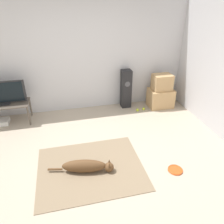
% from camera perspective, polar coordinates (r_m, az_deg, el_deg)
% --- Properties ---
extents(ground_plane, '(12.00, 12.00, 0.00)m').
position_cam_1_polar(ground_plane, '(3.77, -5.23, -13.22)').
color(ground_plane, '#B2A38E').
extents(wall_back, '(8.00, 0.06, 2.55)m').
position_cam_1_polar(wall_back, '(5.06, -9.65, 14.11)').
color(wall_back, silver).
rests_on(wall_back, ground_plane).
extents(area_rug, '(1.68, 1.38, 0.01)m').
position_cam_1_polar(area_rug, '(3.69, -5.58, -14.34)').
color(area_rug, '#847056').
rests_on(area_rug, ground_plane).
extents(dog, '(1.03, 0.33, 0.22)m').
position_cam_1_polar(dog, '(3.56, -6.59, -13.87)').
color(dog, brown).
rests_on(dog, area_rug).
extents(frisbee, '(0.24, 0.24, 0.03)m').
position_cam_1_polar(frisbee, '(3.77, 16.20, -14.30)').
color(frisbee, '#DB511E').
rests_on(frisbee, ground_plane).
extents(cardboard_box_lower, '(0.59, 0.43, 0.45)m').
position_cam_1_polar(cardboard_box_lower, '(5.55, 12.53, 3.62)').
color(cardboard_box_lower, tan).
rests_on(cardboard_box_lower, ground_plane).
extents(cardboard_box_upper, '(0.45, 0.33, 0.37)m').
position_cam_1_polar(cardboard_box_upper, '(5.40, 12.95, 7.60)').
color(cardboard_box_upper, tan).
rests_on(cardboard_box_upper, cardboard_box_lower).
extents(floor_speaker, '(0.23, 0.24, 0.94)m').
position_cam_1_polar(floor_speaker, '(5.34, 3.66, 6.07)').
color(floor_speaker, black).
rests_on(floor_speaker, ground_plane).
extents(tv_stand, '(1.12, 0.49, 0.46)m').
position_cam_1_polar(tv_stand, '(5.17, -26.88, 1.36)').
color(tv_stand, brown).
rests_on(tv_stand, ground_plane).
extents(tennis_ball_by_boxes, '(0.07, 0.07, 0.07)m').
position_cam_1_polar(tennis_ball_by_boxes, '(5.30, 6.68, 0.56)').
color(tennis_ball_by_boxes, '#C6E033').
rests_on(tennis_ball_by_boxes, ground_plane).
extents(tennis_ball_near_speaker, '(0.07, 0.07, 0.07)m').
position_cam_1_polar(tennis_ball_near_speaker, '(5.37, 8.24, 0.84)').
color(tennis_ball_near_speaker, '#C6E033').
rests_on(tennis_ball_near_speaker, ground_plane).
extents(game_console, '(0.29, 0.28, 0.09)m').
position_cam_1_polar(game_console, '(5.33, -26.79, -2.28)').
color(game_console, white).
rests_on(game_console, ground_plane).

